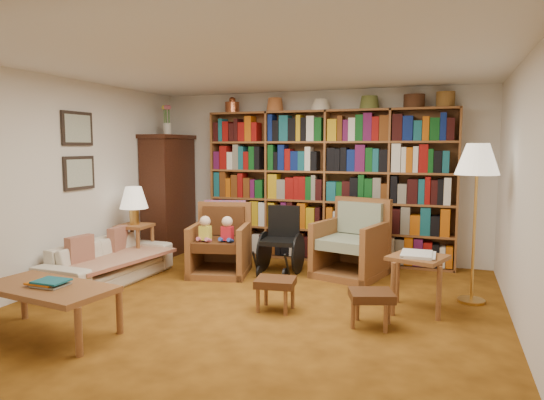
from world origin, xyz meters
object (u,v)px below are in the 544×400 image
at_px(armchair_sage, 352,246).
at_px(coffee_table, 47,291).
at_px(floor_lamp, 477,166).
at_px(footstool_a, 275,284).
at_px(wheelchair, 281,243).
at_px(sofa, 109,261).
at_px(armchair_leather, 223,244).
at_px(footstool_b, 371,298).
at_px(side_table_lamp, 135,236).
at_px(side_table_papers, 418,265).

relative_size(armchair_sage, coffee_table, 0.80).
relative_size(floor_lamp, footstool_a, 3.90).
bearing_deg(wheelchair, sofa, -147.70).
relative_size(sofa, coffee_table, 1.40).
distance_m(armchair_leather, floor_lamp, 3.27).
bearing_deg(coffee_table, floor_lamp, 32.59).
height_order(wheelchair, footstool_b, wheelchair).
bearing_deg(coffee_table, sofa, 111.07).
bearing_deg(armchair_sage, coffee_table, -125.37).
xyz_separation_m(side_table_lamp, armchair_sage, (2.86, 0.72, -0.08)).
bearing_deg(coffee_table, armchair_leather, 78.71).
distance_m(side_table_lamp, coffee_table, 2.40).
bearing_deg(side_table_lamp, footstool_b, -17.79).
xyz_separation_m(footstool_b, coffee_table, (-2.66, -1.20, 0.13)).
bearing_deg(wheelchair, armchair_leather, -160.49).
xyz_separation_m(footstool_a, coffee_table, (-1.67, -1.32, 0.13)).
height_order(wheelchair, floor_lamp, floor_lamp).
bearing_deg(armchair_leather, side_table_papers, -16.04).
bearing_deg(footstool_b, side_table_lamp, 162.21).
height_order(armchair_leather, footstool_b, armchair_leather).
distance_m(floor_lamp, footstool_a, 2.46).
xyz_separation_m(wheelchair, coffee_table, (-1.23, -2.78, 0.00)).
height_order(footstool_b, coffee_table, coffee_table).
bearing_deg(floor_lamp, side_table_papers, -137.56).
bearing_deg(floor_lamp, footstool_b, -130.22).
relative_size(armchair_sage, wheelchair, 1.15).
xyz_separation_m(armchair_leather, floor_lamp, (3.08, -0.23, 1.09)).
bearing_deg(footstool_a, armchair_sage, 74.59).
xyz_separation_m(floor_lamp, side_table_papers, (-0.54, -0.50, -0.99)).
bearing_deg(footstool_b, side_table_papers, 57.53).
bearing_deg(side_table_papers, sofa, -177.12).
distance_m(armchair_leather, coffee_table, 2.57).
bearing_deg(floor_lamp, footstool_a, -153.07).
bearing_deg(armchair_sage, footstool_a, -105.41).
height_order(sofa, footstool_b, sofa).
height_order(wheelchair, coffee_table, wheelchair).
bearing_deg(armchair_sage, wheelchair, -165.54).
xyz_separation_m(side_table_lamp, footstool_b, (3.38, -1.09, -0.18)).
xyz_separation_m(armchair_leather, armchair_sage, (1.64, 0.49, -0.00)).
relative_size(side_table_lamp, wheelchair, 0.69).
height_order(side_table_lamp, footstool_a, side_table_lamp).
distance_m(armchair_leather, armchair_sage, 1.71).
bearing_deg(wheelchair, footstool_b, -47.78).
relative_size(armchair_sage, footstool_b, 2.11).
bearing_deg(armchair_sage, footstool_b, -73.87).
distance_m(armchair_sage, side_table_papers, 1.52).
distance_m(footstool_a, footstool_b, 1.00).
xyz_separation_m(floor_lamp, footstool_a, (-1.91, -0.97, -1.20)).
xyz_separation_m(side_table_papers, footstool_a, (-1.37, -0.47, -0.21)).
xyz_separation_m(footstool_a, footstool_b, (0.99, -0.12, 0.00)).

